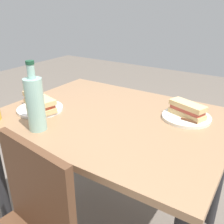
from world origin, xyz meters
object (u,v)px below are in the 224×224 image
(baguette_sandwich_far, at_px, (39,102))
(dining_table, at_px, (112,136))
(plate_near, at_px, (186,117))
(baguette_sandwich_near, at_px, (187,109))
(plate_far, at_px, (40,109))
(knife_near, at_px, (182,119))
(water_bottle, at_px, (35,103))
(knife_far, at_px, (31,110))

(baguette_sandwich_far, bearing_deg, dining_table, -157.38)
(plate_near, distance_m, baguette_sandwich_near, 0.04)
(plate_far, bearing_deg, knife_near, -158.38)
(baguette_sandwich_near, distance_m, water_bottle, 0.72)
(baguette_sandwich_near, relative_size, plate_far, 0.81)
(plate_near, relative_size, plate_far, 1.00)
(knife_far, bearing_deg, baguette_sandwich_far, -93.10)
(baguette_sandwich_near, height_order, knife_far, baguette_sandwich_near)
(dining_table, relative_size, baguette_sandwich_near, 5.87)
(knife_near, height_order, water_bottle, water_bottle)
(knife_near, bearing_deg, water_bottle, 39.21)
(baguette_sandwich_far, bearing_deg, knife_far, 86.90)
(knife_near, distance_m, baguette_sandwich_far, 0.73)
(dining_table, height_order, baguette_sandwich_far, baguette_sandwich_far)
(baguette_sandwich_near, xyz_separation_m, plate_far, (0.69, 0.32, -0.04))
(knife_near, xyz_separation_m, plate_far, (0.68, 0.27, -0.01))
(knife_far, bearing_deg, plate_near, -151.43)
(plate_far, bearing_deg, baguette_sandwich_far, 180.00)
(baguette_sandwich_near, height_order, plate_far, baguette_sandwich_near)
(baguette_sandwich_far, bearing_deg, plate_near, -154.95)
(dining_table, bearing_deg, water_bottle, 56.68)
(dining_table, height_order, knife_far, knife_far)
(plate_near, xyz_separation_m, baguette_sandwich_near, (0.00, 0.00, 0.04))
(plate_near, distance_m, water_bottle, 0.72)
(plate_near, xyz_separation_m, knife_far, (0.69, 0.38, 0.01))
(plate_far, bearing_deg, baguette_sandwich_near, -154.95)
(baguette_sandwich_near, relative_size, baguette_sandwich_far, 0.76)
(knife_near, xyz_separation_m, water_bottle, (0.52, 0.43, 0.11))
(dining_table, distance_m, knife_far, 0.44)
(baguette_sandwich_far, height_order, knife_far, baguette_sandwich_far)
(plate_far, height_order, baguette_sandwich_far, baguette_sandwich_far)
(plate_far, relative_size, water_bottle, 0.76)
(baguette_sandwich_near, xyz_separation_m, baguette_sandwich_far, (0.69, 0.32, 0.00))
(dining_table, relative_size, knife_near, 6.32)
(plate_near, height_order, water_bottle, water_bottle)
(knife_near, relative_size, plate_far, 0.75)
(dining_table, bearing_deg, plate_far, 22.62)
(plate_near, relative_size, knife_near, 1.33)
(plate_far, bearing_deg, knife_far, 86.90)
(plate_far, height_order, water_bottle, water_bottle)
(knife_near, bearing_deg, baguette_sandwich_near, -98.13)
(baguette_sandwich_far, xyz_separation_m, knife_far, (0.00, 0.05, -0.03))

